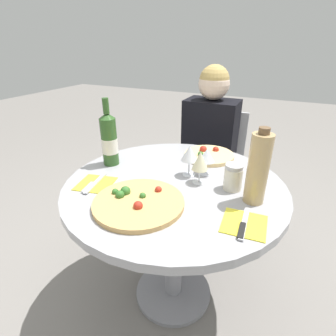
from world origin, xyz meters
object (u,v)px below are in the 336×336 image
at_px(seated_diner, 205,160).
at_px(wine_bottle, 109,140).
at_px(dining_table, 174,205).
at_px(tall_carafe, 258,169).
at_px(chair_behind_diner, 210,169).
at_px(pizza_large, 138,202).

bearing_deg(seated_diner, wine_bottle, 64.88).
distance_m(dining_table, tall_carafe, 0.44).
distance_m(dining_table, chair_behind_diner, 0.87).
relative_size(chair_behind_diner, tall_carafe, 2.73).
relative_size(seated_diner, wine_bottle, 3.46).
bearing_deg(chair_behind_diner, wine_bottle, 68.91).
height_order(dining_table, tall_carafe, tall_carafe).
distance_m(chair_behind_diner, pizza_large, 1.12).
relative_size(dining_table, chair_behind_diner, 1.19).
xyz_separation_m(pizza_large, tall_carafe, (0.40, 0.22, 0.13)).
bearing_deg(seated_diner, pizza_large, 90.77).
distance_m(chair_behind_diner, seated_diner, 0.20).
xyz_separation_m(chair_behind_diner, wine_bottle, (-0.31, -0.80, 0.45)).
xyz_separation_m(dining_table, tall_carafe, (0.34, -0.01, 0.27)).
height_order(seated_diner, wine_bottle, seated_diner).
height_order(pizza_large, tall_carafe, tall_carafe).
relative_size(dining_table, tall_carafe, 3.26).
bearing_deg(wine_bottle, dining_table, -6.39).
xyz_separation_m(seated_diner, pizza_large, (0.01, -0.92, 0.20)).
relative_size(seated_diner, pizza_large, 3.28).
bearing_deg(pizza_large, wine_bottle, 140.31).
xyz_separation_m(pizza_large, wine_bottle, (-0.32, 0.27, 0.12)).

